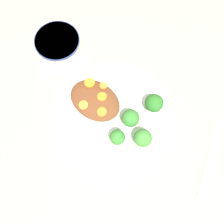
% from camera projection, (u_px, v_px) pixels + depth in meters
% --- Properties ---
extents(ground_plane, '(4.00, 4.00, 0.00)m').
position_uv_depth(ground_plane, '(112.00, 117.00, 0.79)').
color(ground_plane, tan).
extents(plate, '(0.29, 0.29, 0.03)m').
position_uv_depth(plate, '(112.00, 115.00, 0.77)').
color(plate, white).
rests_on(plate, ground_plane).
extents(dip_bowl, '(0.12, 0.12, 0.04)m').
position_uv_depth(dip_bowl, '(58.00, 44.00, 0.83)').
color(dip_bowl, silver).
rests_on(dip_bowl, ground_plane).
extents(stew_mound, '(0.13, 0.10, 0.03)m').
position_uv_depth(stew_mound, '(95.00, 100.00, 0.76)').
color(stew_mound, brown).
rests_on(stew_mound, plate).
extents(broccoli_floret_0, '(0.04, 0.04, 0.06)m').
position_uv_depth(broccoli_floret_0, '(130.00, 118.00, 0.73)').
color(broccoli_floret_0, '#759E51').
rests_on(broccoli_floret_0, plate).
extents(broccoli_floret_1, '(0.04, 0.04, 0.05)m').
position_uv_depth(broccoli_floret_1, '(117.00, 137.00, 0.71)').
color(broccoli_floret_1, '#7FA85B').
rests_on(broccoli_floret_1, plate).
extents(broccoli_floret_2, '(0.04, 0.04, 0.06)m').
position_uv_depth(broccoli_floret_2, '(154.00, 103.00, 0.74)').
color(broccoli_floret_2, '#7FA85B').
rests_on(broccoli_floret_2, plate).
extents(broccoli_floret_3, '(0.04, 0.04, 0.06)m').
position_uv_depth(broccoli_floret_3, '(143.00, 138.00, 0.71)').
color(broccoli_floret_3, '#759E51').
rests_on(broccoli_floret_3, plate).
extents(carrot_slice_0, '(0.02, 0.02, 0.00)m').
position_uv_depth(carrot_slice_0, '(103.00, 86.00, 0.76)').
color(carrot_slice_0, orange).
rests_on(carrot_slice_0, stew_mound).
extents(carrot_slice_1, '(0.02, 0.02, 0.00)m').
position_uv_depth(carrot_slice_1, '(102.00, 97.00, 0.75)').
color(carrot_slice_1, orange).
rests_on(carrot_slice_1, stew_mound).
extents(carrot_slice_2, '(0.02, 0.02, 0.01)m').
position_uv_depth(carrot_slice_2, '(102.00, 112.00, 0.73)').
color(carrot_slice_2, orange).
rests_on(carrot_slice_2, stew_mound).
extents(carrot_slice_3, '(0.02, 0.02, 0.00)m').
position_uv_depth(carrot_slice_3, '(83.00, 105.00, 0.74)').
color(carrot_slice_3, orange).
rests_on(carrot_slice_3, stew_mound).
extents(carrot_slice_4, '(0.03, 0.03, 0.01)m').
position_uv_depth(carrot_slice_4, '(90.00, 83.00, 0.76)').
color(carrot_slice_4, orange).
rests_on(carrot_slice_4, stew_mound).
extents(fork, '(0.07, 0.20, 0.01)m').
position_uv_depth(fork, '(211.00, 150.00, 0.75)').
color(fork, silver).
rests_on(fork, ground_plane).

